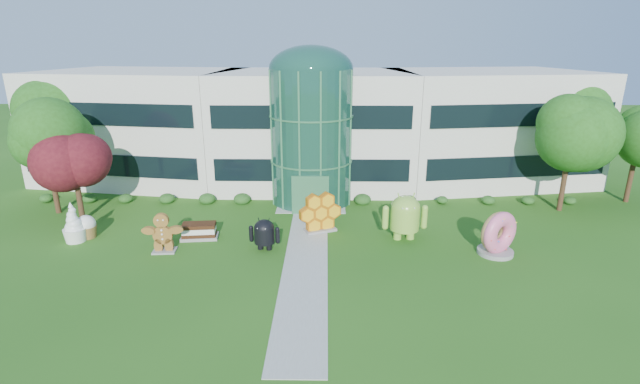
# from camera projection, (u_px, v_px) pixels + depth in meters

# --- Properties ---
(ground) EXTENTS (140.00, 140.00, 0.00)m
(ground) POSITION_uv_depth(u_px,v_px,m) (305.00, 274.00, 24.26)
(ground) COLOR #215114
(ground) RESTS_ON ground
(building) EXTENTS (46.00, 15.00, 9.30)m
(building) POSITION_uv_depth(u_px,v_px,m) (314.00, 127.00, 39.96)
(building) COLOR beige
(building) RESTS_ON ground
(atrium) EXTENTS (6.00, 6.00, 9.80)m
(atrium) POSITION_uv_depth(u_px,v_px,m) (311.00, 137.00, 34.17)
(atrium) COLOR #194738
(atrium) RESTS_ON ground
(walkway) EXTENTS (2.40, 20.00, 0.04)m
(walkway) POSITION_uv_depth(u_px,v_px,m) (306.00, 257.00, 26.16)
(walkway) COLOR #9E9E93
(walkway) RESTS_ON ground
(tree_red) EXTENTS (4.00, 4.00, 6.00)m
(tree_red) POSITION_uv_depth(u_px,v_px,m) (76.00, 178.00, 30.68)
(tree_red) COLOR #3F0C14
(tree_red) RESTS_ON ground
(trees_backdrop) EXTENTS (52.00, 8.00, 8.40)m
(trees_backdrop) POSITION_uv_depth(u_px,v_px,m) (312.00, 144.00, 35.34)
(trees_backdrop) COLOR #214E13
(trees_backdrop) RESTS_ON ground
(android_green) EXTENTS (2.98, 2.07, 3.28)m
(android_green) POSITION_uv_depth(u_px,v_px,m) (405.00, 214.00, 28.16)
(android_green) COLOR #83B83B
(android_green) RESTS_ON ground
(android_black) EXTENTS (2.08, 1.55, 2.17)m
(android_black) POSITION_uv_depth(u_px,v_px,m) (264.00, 232.00, 26.87)
(android_black) COLOR black
(android_black) RESTS_ON ground
(donut) EXTENTS (2.78, 2.35, 2.62)m
(donut) POSITION_uv_depth(u_px,v_px,m) (497.00, 233.00, 26.23)
(donut) COLOR #F35C9A
(donut) RESTS_ON ground
(gingerbread) EXTENTS (2.67, 1.21, 2.40)m
(gingerbread) POSITION_uv_depth(u_px,v_px,m) (163.00, 232.00, 26.54)
(gingerbread) COLOR brown
(gingerbread) RESTS_ON ground
(ice_cream_sandwich) EXTENTS (2.33, 1.34, 0.99)m
(ice_cream_sandwich) POSITION_uv_depth(u_px,v_px,m) (199.00, 231.00, 28.56)
(ice_cream_sandwich) COLOR black
(ice_cream_sandwich) RESTS_ON ground
(honeycomb) EXTENTS (3.13, 2.16, 2.32)m
(honeycomb) POSITION_uv_depth(u_px,v_px,m) (320.00, 214.00, 29.48)
(honeycomb) COLOR #FFB019
(honeycomb) RESTS_ON ground
(froyo) EXTENTS (1.90, 1.90, 2.48)m
(froyo) POSITION_uv_depth(u_px,v_px,m) (73.00, 222.00, 27.93)
(froyo) COLOR white
(froyo) RESTS_ON ground
(cupcake) EXTENTS (1.31, 1.31, 1.47)m
(cupcake) POSITION_uv_depth(u_px,v_px,m) (86.00, 227.00, 28.62)
(cupcake) COLOR white
(cupcake) RESTS_ON ground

